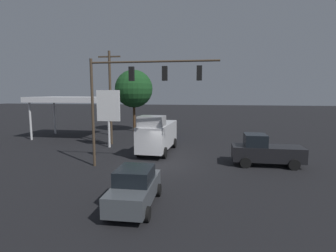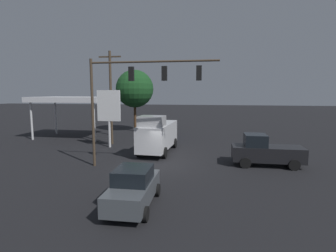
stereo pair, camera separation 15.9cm
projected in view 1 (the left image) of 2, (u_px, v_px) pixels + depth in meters
ground_plane at (164, 165)px, 20.20m from camera, size 200.00×200.00×0.00m
traffic_signal_assembly at (136, 86)px, 18.63m from camera, size 9.30×0.43×7.98m
utility_pole at (110, 96)px, 27.64m from camera, size 2.40×0.26×9.83m
gas_station_canopy at (71, 100)px, 32.04m from camera, size 9.03×6.08×5.02m
price_sign at (108, 108)px, 26.22m from camera, size 2.37×0.27×5.78m
sedan_waiting at (135, 187)px, 12.74m from camera, size 2.15×4.44×1.93m
delivery_truck at (157, 134)px, 24.17m from camera, size 2.82×6.90×3.58m
pickup_parked at (265, 151)px, 19.94m from camera, size 5.20×2.26×2.40m
hatchback_crossing at (166, 129)px, 33.28m from camera, size 2.08×3.86×1.97m
street_tree at (134, 89)px, 37.02m from camera, size 5.32×5.32×8.73m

